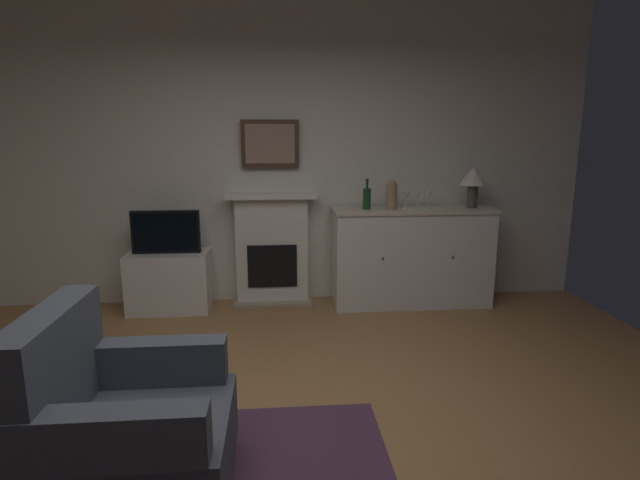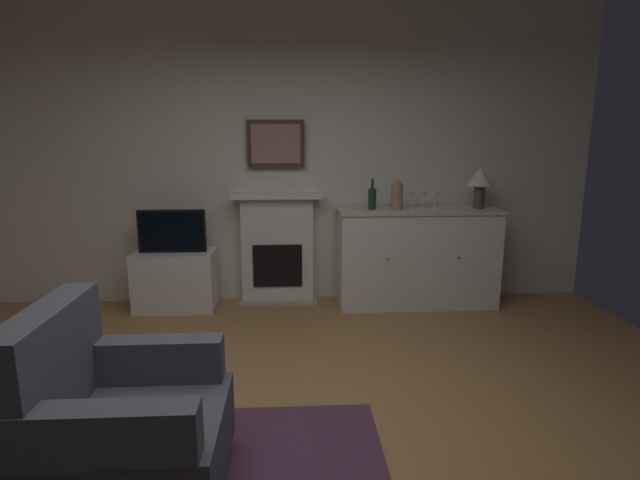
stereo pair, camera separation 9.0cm
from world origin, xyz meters
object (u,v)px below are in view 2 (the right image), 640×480
object	(u,v)px
fireplace_unit	(278,248)
wine_bottle	(372,198)
wine_glass_right	(435,196)
vase_decorative	(397,195)
framed_picture	(276,144)
wine_glass_center	(423,196)
sideboard_cabinet	(417,257)
table_lamp	(480,179)
tv_set	(172,231)
tv_cabinet	(176,280)
armchair	(118,422)
wine_glass_left	(412,196)

from	to	relation	value
fireplace_unit	wine_bottle	bearing A→B (deg)	-11.92
wine_glass_right	wine_bottle	bearing A→B (deg)	-179.10
vase_decorative	framed_picture	bearing A→B (deg)	166.46
wine_bottle	wine_glass_center	size ratio (longest dim) A/B	1.76
vase_decorative	sideboard_cabinet	bearing A→B (deg)	12.38
table_lamp	tv_set	distance (m)	2.95
sideboard_cabinet	fireplace_unit	bearing A→B (deg)	172.57
tv_cabinet	tv_set	bearing A→B (deg)	-90.00
sideboard_cabinet	table_lamp	size ratio (longest dim) A/B	3.87
wine_glass_right	wine_glass_center	bearing A→B (deg)	-175.29
armchair	tv_cabinet	bearing A→B (deg)	97.38
wine_glass_left	wine_glass_right	xyz separation A→B (m)	(0.22, -0.00, 0.00)
wine_glass_left	tv_cabinet	world-z (taller)	wine_glass_left
wine_glass_right	table_lamp	bearing A→B (deg)	0.54
vase_decorative	tv_set	size ratio (longest dim) A/B	0.45
armchair	wine_glass_left	bearing A→B (deg)	53.26
wine_glass_center	tv_set	bearing A→B (deg)	179.88
fireplace_unit	wine_glass_left	distance (m)	1.40
tv_set	vase_decorative	bearing A→B (deg)	-1.14
framed_picture	vase_decorative	xyz separation A→B (m)	(1.13, -0.27, -0.47)
sideboard_cabinet	table_lamp	bearing A→B (deg)	0.00
wine_bottle	wine_glass_center	distance (m)	0.49
sideboard_cabinet	tv_cabinet	xyz separation A→B (m)	(-2.33, 0.02, -0.20)
wine_bottle	tv_set	distance (m)	1.90
wine_glass_center	vase_decorative	world-z (taller)	vase_decorative
wine_glass_right	framed_picture	bearing A→B (deg)	171.43
sideboard_cabinet	armchair	world-z (taller)	sideboard_cabinet
fireplace_unit	wine_glass_left	bearing A→B (deg)	-8.04
sideboard_cabinet	tv_set	distance (m)	2.35
fireplace_unit	vase_decorative	bearing A→B (deg)	-11.35
fireplace_unit	wine_glass_left	size ratio (longest dim) A/B	6.67
wine_glass_center	vase_decorative	xyz separation A→B (m)	(-0.26, -0.04, 0.02)
wine_glass_left	sideboard_cabinet	bearing A→B (deg)	3.03
sideboard_cabinet	tv_cabinet	bearing A→B (deg)	179.63
wine_glass_right	armchair	xyz separation A→B (m)	(-2.14, -2.58, -0.69)
table_lamp	wine_glass_right	size ratio (longest dim) A/B	2.42
wine_glass_right	tv_cabinet	distance (m)	2.60
tv_set	tv_cabinet	bearing A→B (deg)	90.00
wine_glass_center	armchair	world-z (taller)	wine_glass_center
table_lamp	wine_glass_center	xyz separation A→B (m)	(-0.54, -0.01, -0.16)
sideboard_cabinet	wine_glass_right	xyz separation A→B (m)	(0.14, -0.00, 0.60)
armchair	wine_bottle	bearing A→B (deg)	58.98
table_lamp	wine_glass_right	distance (m)	0.46
sideboard_cabinet	vase_decorative	bearing A→B (deg)	-167.62
wine_bottle	vase_decorative	bearing A→B (deg)	-9.09
table_lamp	tv_set	world-z (taller)	table_lamp
table_lamp	wine_glass_left	xyz separation A→B (m)	(-0.65, -0.00, -0.16)
framed_picture	vase_decorative	world-z (taller)	framed_picture
wine_glass_left	armchair	distance (m)	3.29
tv_set	table_lamp	bearing A→B (deg)	0.16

